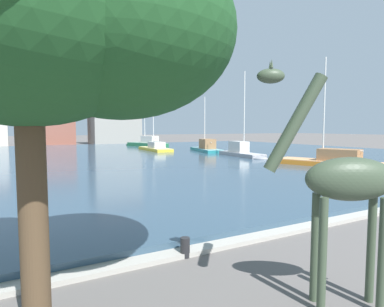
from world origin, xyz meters
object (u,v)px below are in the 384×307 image
object	(u,v)px
sailboat_grey	(243,153)
sailboat_teal	(205,149)
giraffe_statue	(342,184)
mooring_bollard	(185,247)
sailboat_yellow	(154,149)
sailboat_orange	(323,162)
shade_tree	(42,26)
sailboat_green	(145,144)

from	to	relation	value
sailboat_grey	sailboat_teal	size ratio (longest dim) A/B	1.06
giraffe_statue	sailboat_teal	distance (m)	35.46
sailboat_teal	mooring_bollard	xyz separation A→B (m)	(-17.68, -28.13, -0.34)
giraffe_statue	sailboat_grey	world-z (taller)	sailboat_grey
sailboat_grey	sailboat_teal	bearing A→B (deg)	86.81
sailboat_teal	sailboat_grey	bearing A→B (deg)	-93.19
giraffe_statue	mooring_bollard	distance (m)	4.12
sailboat_yellow	sailboat_grey	size ratio (longest dim) A/B	0.96
giraffe_statue	sailboat_yellow	size ratio (longest dim) A/B	0.51
sailboat_teal	mooring_bollard	bearing A→B (deg)	-122.15
sailboat_orange	shade_tree	size ratio (longest dim) A/B	1.52
giraffe_statue	sailboat_green	bearing A→B (deg)	73.34
sailboat_green	giraffe_statue	bearing A→B (deg)	-106.66
sailboat_green	mooring_bollard	bearing A→B (deg)	-109.57
sailboat_orange	sailboat_green	bearing A→B (deg)	94.72
shade_tree	mooring_bollard	world-z (taller)	shade_tree
sailboat_green	sailboat_teal	size ratio (longest dim) A/B	1.09
mooring_bollard	sailboat_teal	bearing A→B (deg)	57.85
sailboat_grey	sailboat_orange	bearing A→B (deg)	-87.23
sailboat_yellow	mooring_bollard	world-z (taller)	sailboat_yellow
sailboat_yellow	sailboat_orange	xyz separation A→B (m)	(5.05, -22.61, 0.06)
sailboat_green	sailboat_yellow	bearing A→B (deg)	-104.27
sailboat_orange	shade_tree	xyz separation A→B (m)	(-20.88, -11.48, 4.28)
shade_tree	giraffe_statue	bearing A→B (deg)	-23.96
sailboat_orange	sailboat_teal	size ratio (longest dim) A/B	1.15
sailboat_orange	shade_tree	bearing A→B (deg)	-151.19
shade_tree	mooring_bollard	xyz separation A→B (m)	(3.20, 1.29, -4.57)
giraffe_statue	sailboat_grey	size ratio (longest dim) A/B	0.49
shade_tree	mooring_bollard	size ratio (longest dim) A/B	12.83
sailboat_yellow	sailboat_grey	bearing A→B (deg)	-70.64
sailboat_orange	sailboat_grey	size ratio (longest dim) A/B	1.08
sailboat_grey	mooring_bollard	world-z (taller)	sailboat_grey
shade_tree	sailboat_yellow	bearing A→B (deg)	65.10
sailboat_green	shade_tree	distance (m)	47.39
sailboat_teal	shade_tree	world-z (taller)	sailboat_teal
sailboat_green	shade_tree	xyz separation A→B (m)	(-18.23, -43.55, 4.17)
sailboat_yellow	mooring_bollard	distance (m)	35.15
sailboat_teal	mooring_bollard	world-z (taller)	sailboat_teal
sailboat_teal	sailboat_orange	bearing A→B (deg)	-90.02
sailboat_yellow	sailboat_teal	distance (m)	6.89
sailboat_yellow	mooring_bollard	xyz separation A→B (m)	(-12.62, -32.81, -0.23)
giraffe_statue	sailboat_green	size ratio (longest dim) A/B	0.48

